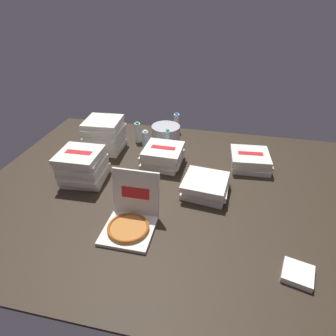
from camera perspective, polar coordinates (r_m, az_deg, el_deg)
The scene contains 13 objects.
ground_plane at distance 2.39m, azimuth 0.87°, elevation -4.45°, with size 3.20×2.40×0.02m, color #2D2319.
open_pizza_box at distance 2.03m, azimuth -7.44°, elevation -9.86°, with size 0.34×0.41×0.36m.
pizza_stack_right_mid at distance 2.54m, azimuth -16.56°, elevation 0.39°, with size 0.38×0.38×0.28m.
pizza_stack_center_near at distance 2.76m, azimuth 16.06°, elevation 1.56°, with size 0.38×0.38×0.14m.
pizza_stack_left_near at distance 2.33m, azimuth 7.54°, elevation -3.50°, with size 0.39×0.40×0.14m.
pizza_stack_left_far at distance 2.67m, azimuth -1.07°, elevation 2.44°, with size 0.37×0.37×0.18m.
pizza_stack_right_far at distance 2.98m, azimuth -12.54°, elevation 6.44°, with size 0.37×0.39×0.32m.
ice_bucket at distance 3.10m, azimuth -0.43°, elevation 6.86°, with size 0.30×0.30×0.17m, color #B7BABF.
water_bottle_0 at distance 2.90m, azimuth -4.48°, elevation 5.35°, with size 0.06×0.06×0.23m.
water_bottle_1 at distance 3.31m, azimuth 1.69°, elevation 8.97°, with size 0.06×0.06×0.23m.
water_bottle_2 at distance 3.10m, azimuth -6.04°, elevation 7.06°, with size 0.06×0.06×0.23m.
water_bottle_3 at distance 2.91m, azimuth -0.08°, elevation 5.55°, with size 0.06×0.06×0.23m.
napkin_pile at distance 1.92m, azimuth 24.38°, elevation -18.60°, with size 0.17×0.17×0.04m, color white.
Camera 1 is at (0.37, -1.88, 1.43)m, focal length 30.68 mm.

